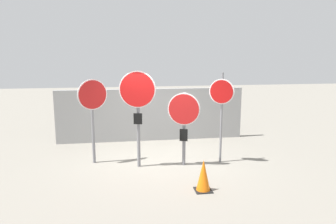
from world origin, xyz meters
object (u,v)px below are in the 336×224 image
(traffic_cone_0, at_px, (203,176))
(stop_sign_1, at_px, (138,100))
(stop_sign_0, at_px, (93,104))
(stop_sign_2, at_px, (184,116))
(stop_sign_3, at_px, (221,100))

(traffic_cone_0, bearing_deg, stop_sign_1, 127.52)
(stop_sign_0, xyz_separation_m, stop_sign_2, (2.39, -0.56, -0.30))
(stop_sign_0, height_order, stop_sign_2, stop_sign_0)
(stop_sign_1, height_order, stop_sign_3, stop_sign_1)
(stop_sign_1, bearing_deg, stop_sign_3, 14.72)
(stop_sign_0, bearing_deg, traffic_cone_0, -67.47)
(stop_sign_3, distance_m, traffic_cone_0, 2.44)
(stop_sign_0, bearing_deg, stop_sign_3, -33.44)
(stop_sign_0, relative_size, stop_sign_1, 0.91)
(stop_sign_1, xyz_separation_m, traffic_cone_0, (1.32, -1.72, -1.45))
(stop_sign_0, height_order, traffic_cone_0, stop_sign_0)
(stop_sign_3, bearing_deg, traffic_cone_0, -86.47)
(stop_sign_0, distance_m, traffic_cone_0, 3.60)
(stop_sign_1, distance_m, stop_sign_3, 2.26)
(stop_sign_1, distance_m, traffic_cone_0, 2.61)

